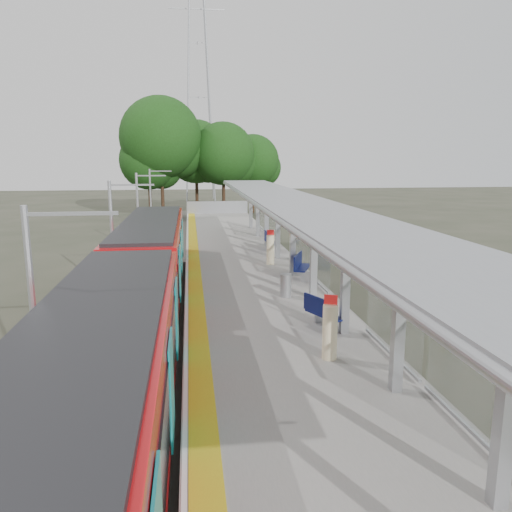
# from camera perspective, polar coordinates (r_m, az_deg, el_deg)

# --- Properties ---
(trackbed) EXTENTS (3.00, 70.00, 0.24)m
(trackbed) POSITION_cam_1_polar(r_m,az_deg,el_deg) (25.30, -11.42, -3.47)
(trackbed) COLOR #59544C
(trackbed) RESTS_ON ground
(platform) EXTENTS (6.00, 50.00, 1.00)m
(platform) POSITION_cam_1_polar(r_m,az_deg,el_deg) (25.29, -1.22, -2.36)
(platform) COLOR gray
(platform) RESTS_ON ground
(tactile_strip) EXTENTS (0.60, 50.00, 0.02)m
(tactile_strip) POSITION_cam_1_polar(r_m,az_deg,el_deg) (25.03, -7.04, -1.38)
(tactile_strip) COLOR yellow
(tactile_strip) RESTS_ON platform
(end_fence) EXTENTS (6.00, 0.10, 1.20)m
(end_fence) POSITION_cam_1_polar(r_m,az_deg,el_deg) (49.69, -4.44, 5.58)
(end_fence) COLOR #9EA0A5
(end_fence) RESTS_ON platform
(train) EXTENTS (2.74, 27.60, 3.62)m
(train) POSITION_cam_1_polar(r_m,az_deg,el_deg) (16.69, -13.51, -4.31)
(train) COLOR black
(train) RESTS_ON ground
(canopy) EXTENTS (3.27, 38.00, 3.66)m
(canopy) POSITION_cam_1_polar(r_m,az_deg,el_deg) (21.18, 4.23, 5.14)
(canopy) COLOR #9EA0A5
(canopy) RESTS_ON platform
(pylon) EXTENTS (8.00, 4.00, 38.00)m
(pylon) POSITION_cam_1_polar(r_m,az_deg,el_deg) (78.47, -6.65, 20.33)
(pylon) COLOR #9EA0A5
(pylon) RESTS_ON ground
(tree_cluster) EXTENTS (17.83, 11.35, 12.83)m
(tree_cluster) POSITION_cam_1_polar(r_m,az_deg,el_deg) (56.35, -7.49, 11.96)
(tree_cluster) COLOR #382316
(tree_cluster) RESTS_ON ground
(catenary_masts) EXTENTS (2.08, 48.16, 5.40)m
(catenary_masts) POSITION_cam_1_polar(r_m,az_deg,el_deg) (23.95, -15.93, 2.33)
(catenary_masts) COLOR #9EA0A5
(catenary_masts) RESTS_ON ground
(bench_near) EXTENTS (1.06, 1.56, 1.03)m
(bench_near) POSITION_cam_1_polar(r_m,az_deg,el_deg) (16.26, 7.56, -6.37)
(bench_near) COLOR #101854
(bench_near) RESTS_ON platform
(bench_mid) EXTENTS (1.15, 1.75, 1.16)m
(bench_mid) POSITION_cam_1_polar(r_m,az_deg,el_deg) (22.71, 5.11, -1.09)
(bench_mid) COLOR #101854
(bench_mid) RESTS_ON platform
(bench_far) EXTENTS (0.56, 1.65, 1.12)m
(bench_far) POSITION_cam_1_polar(r_m,az_deg,el_deg) (29.66, 1.53, 1.80)
(bench_far) COLOR #101854
(bench_far) RESTS_ON platform
(info_pillar_near) EXTENTS (0.41, 0.41, 1.81)m
(info_pillar_near) POSITION_cam_1_polar(r_m,az_deg,el_deg) (13.84, 8.44, -8.51)
(info_pillar_near) COLOR beige
(info_pillar_near) RESTS_ON platform
(info_pillar_far) EXTENTS (0.40, 0.40, 1.79)m
(info_pillar_far) POSITION_cam_1_polar(r_m,az_deg,el_deg) (25.67, 1.66, 0.76)
(info_pillar_far) COLOR beige
(info_pillar_far) RESTS_ON platform
(litter_bin) EXTENTS (0.55, 0.55, 0.93)m
(litter_bin) POSITION_cam_1_polar(r_m,az_deg,el_deg) (19.73, 3.42, -3.38)
(litter_bin) COLOR #9EA0A5
(litter_bin) RESTS_ON platform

